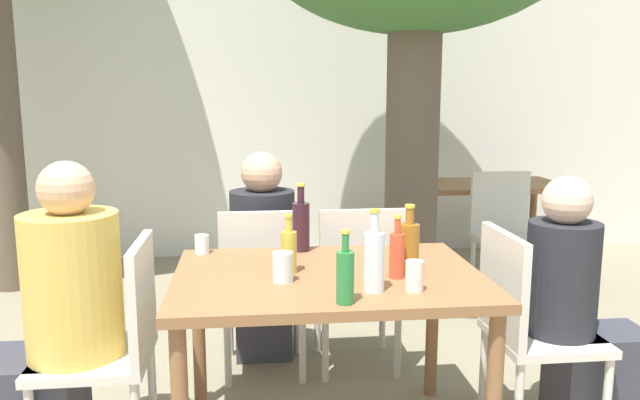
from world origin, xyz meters
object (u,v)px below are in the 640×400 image
soda_bottle_1 (397,254)px  drinking_glass_0 (283,267)px  dining_table_front (328,295)px  patio_chair_2 (264,282)px  patio_chair_4 (505,227)px  drinking_glass_1 (414,276)px  water_bottle_0 (374,260)px  green_bottle_5 (345,275)px  patio_chair_0 (115,338)px  drinking_glass_2 (202,244)px  person_seated_1 (580,322)px  wine_bottle_3 (301,225)px  patio_chair_3 (359,279)px  oil_cruet_2 (289,250)px  dining_table_back (477,195)px  amber_bottle_4 (409,245)px  person_seated_2 (263,267)px  patio_chair_1 (526,321)px  person_seated_0 (54,331)px

soda_bottle_1 → drinking_glass_0: 0.45m
dining_table_front → patio_chair_2: size_ratio=1.37×
patio_chair_4 → drinking_glass_1: size_ratio=7.94×
water_bottle_0 → green_bottle_5: size_ratio=1.18×
water_bottle_0 → drinking_glass_1: (0.15, -0.01, -0.06)m
water_bottle_0 → green_bottle_5: 0.18m
patio_chair_0 → drinking_glass_2: patio_chair_0 is taller
patio_chair_0 → person_seated_1: 1.95m
drinking_glass_2 → water_bottle_0: bearing=-42.9°
wine_bottle_3 → dining_table_front: bearing=-78.1°
patio_chair_3 → patio_chair_2: bearing=0.0°
oil_cruet_2 → green_bottle_5: green_bottle_5 is taller
dining_table_back → drinking_glass_0: drinking_glass_0 is taller
amber_bottle_4 → drinking_glass_2: bearing=156.5°
soda_bottle_1 → patio_chair_0: bearing=175.4°
person_seated_2 → patio_chair_4: bearing=-153.4°
patio_chair_4 → drinking_glass_1: (-1.23, -2.06, 0.30)m
dining_table_back → water_bottle_0: (-1.38, -2.63, 0.22)m
oil_cruet_2 → water_bottle_0: bearing=-43.0°
patio_chair_1 → green_bottle_5: size_ratio=3.46×
person_seated_1 → green_bottle_5: (-1.09, -0.37, 0.36)m
dining_table_front → green_bottle_5: 0.42m
patio_chair_2 → patio_chair_3: size_ratio=1.00×
person_seated_1 → water_bottle_0: bearing=104.4°
dining_table_back → wine_bottle_3: (-1.59, -2.00, 0.22)m
patio_chair_0 → patio_chair_2: same height
water_bottle_0 → drinking_glass_2: size_ratio=3.61×
patio_chair_3 → person_seated_2: person_seated_2 is taller
drinking_glass_0 → drinking_glass_2: size_ratio=1.36×
patio_chair_0 → person_seated_0: bearing=-90.0°
dining_table_back → patio_chair_0: 3.36m
person_seated_2 → soda_bottle_1: bearing=116.8°
patio_chair_2 → green_bottle_5: (0.26, -1.05, 0.34)m
patio_chair_1 → person_seated_1: bearing=-90.0°
patio_chair_0 → drinking_glass_0: patio_chair_0 is taller
patio_chair_3 → dining_table_back: bearing=-126.7°
patio_chair_4 → patio_chair_1: bearing=-110.1°
water_bottle_0 → drinking_glass_2: 0.92m
patio_chair_2 → dining_table_back: bearing=-136.1°
oil_cruet_2 → drinking_glass_2: size_ratio=2.83×
patio_chair_4 → drinking_glass_2: patio_chair_4 is taller
patio_chair_3 → patio_chair_0: bearing=31.8°
oil_cruet_2 → amber_bottle_4: amber_bottle_4 is taller
drinking_glass_1 → patio_chair_4: bearing=59.3°
patio_chair_0 → person_seated_2: person_seated_2 is taller
dining_table_back → person_seated_0: person_seated_0 is taller
patio_chair_1 → wine_bottle_3: wine_bottle_3 is taller
person_seated_0 → green_bottle_5: size_ratio=4.69×
patio_chair_4 → drinking_glass_2: (-2.05, -1.43, 0.28)m
patio_chair_3 → drinking_glass_0: patio_chair_3 is taller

